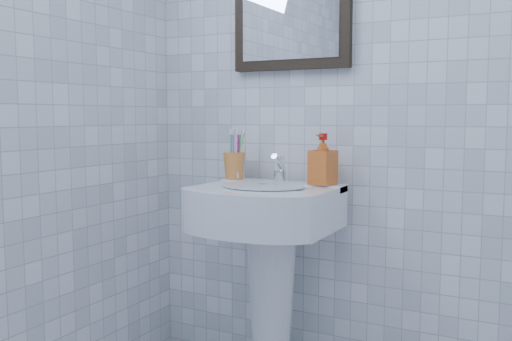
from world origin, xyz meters
The scene contains 5 objects.
wall_back centered at (0.00, 1.20, 1.25)m, with size 2.20×0.02×2.50m, color white.
washbasin centered at (-0.47, 0.98, 0.54)m, with size 0.52×0.38×0.80m.
faucet centered at (-0.47, 1.08, 0.84)m, with size 0.05×0.10×0.12m.
toothbrush_cup centered at (-0.68, 1.09, 0.85)m, with size 0.09×0.09×0.11m, color orange, non-canonical shape.
soap_dispenser centered at (-0.29, 1.09, 0.89)m, with size 0.09×0.09×0.19m, color #DB5215.
Camera 1 is at (0.49, -0.95, 1.06)m, focal length 40.00 mm.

